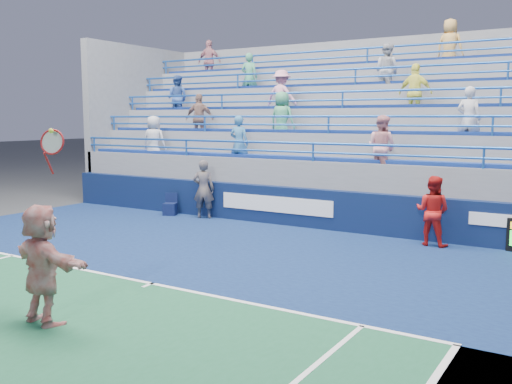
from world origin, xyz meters
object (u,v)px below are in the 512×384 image
Objects in this scene: line_judge at (204,189)px; ball_girl at (432,211)px; judge_chair at (170,208)px; tennis_player at (42,264)px.

line_judge is 1.07× the size of ball_girl.
judge_chair is 9.57m from tennis_player.
ball_girl is (8.15, -0.02, 0.62)m from judge_chair.
ball_girl is (3.54, 8.33, -0.07)m from tennis_player.
line_judge reaches higher than judge_chair.
tennis_player is 1.72× the size of ball_girl.
ball_girl is (6.92, -0.14, -0.06)m from line_judge.
tennis_player reaches higher than ball_girl.
judge_chair is at bearing -18.04° from line_judge.
tennis_player is at bearing 71.89° from ball_girl.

